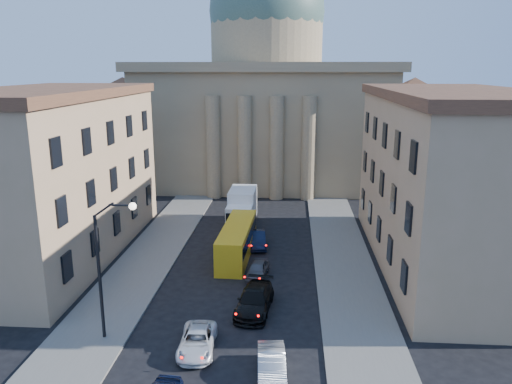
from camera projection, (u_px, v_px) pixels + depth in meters
sidewalk_left at (138, 273)px, 40.70m from camera, size 5.00×60.00×0.15m
sidewalk_right at (348, 279)px, 39.51m from camera, size 5.00×60.00×0.15m
church at (266, 99)px, 73.48m from camera, size 68.02×28.76×36.60m
building_left at (51, 173)px, 43.38m from camera, size 11.60×26.60×14.70m
building_right at (451, 179)px, 40.99m from camera, size 11.60×26.60×14.70m
street_lamp at (107, 259)px, 29.65m from camera, size 2.62×0.44×8.83m
car_right_near at (271, 366)px, 26.93m from camera, size 1.82×4.40×1.42m
car_left_mid at (197, 341)px, 29.55m from camera, size 2.27×4.53×1.23m
car_right_mid at (255, 300)px, 34.34m from camera, size 2.75×5.64×1.58m
car_right_far at (257, 269)px, 39.94m from camera, size 1.93×3.89×1.28m
car_right_distant at (257, 239)px, 46.72m from camera, size 2.06×4.51×1.44m
city_bus at (237, 240)px, 44.20m from camera, size 2.70×10.19×2.85m
box_truck at (242, 209)px, 52.82m from camera, size 2.75×6.80×3.72m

